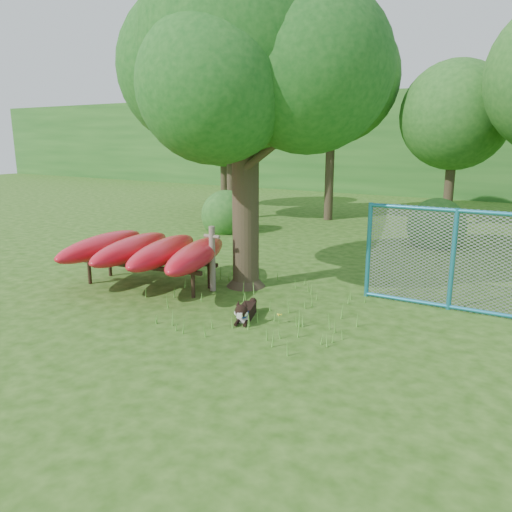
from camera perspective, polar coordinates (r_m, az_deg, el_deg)
The scene contains 14 objects.
ground at distance 9.45m, azimuth -4.93°, elevation -7.19°, with size 80.00×80.00×0.00m, color #21490E.
oak_tree at distance 11.16m, azimuth -1.29°, elevation 21.81°, with size 6.10×5.41×7.42m.
wooden_post at distance 10.96m, azimuth -5.02°, elevation -0.11°, with size 0.39×0.14×1.45m.
kayak_rack at distance 11.52m, azimuth -12.33°, elevation 0.65°, with size 4.10×3.66×1.10m.
husky_dog at distance 9.32m, azimuth -1.26°, elevation -6.38°, with size 0.52×1.01×0.46m.
fence_section at distance 10.37m, azimuth 21.56°, elevation -0.41°, with size 3.44×0.18×3.35m.
wildflower_clump at distance 9.15m, azimuth 2.67°, elevation -6.81°, with size 0.09×0.09×0.20m.
bg_tree_a at distance 20.80m, azimuth -2.94°, elevation 16.56°, with size 4.40×4.40×6.70m.
bg_tree_b at distance 20.93m, azimuth 8.76°, elevation 19.50°, with size 5.20×5.20×8.22m.
bg_tree_c at distance 20.43m, azimuth 21.83°, elevation 14.66°, with size 4.00×4.00×6.12m.
bg_tree_f at distance 24.66m, azimuth -3.73°, elevation 14.29°, with size 3.60×3.60×5.55m.
shrub_left at distance 18.16m, azimuth -3.40°, elevation 2.82°, with size 1.80×1.80×1.80m, color #21581C.
shrub_mid at distance 16.73m, azimuth 19.77°, elevation 1.14°, with size 1.80×1.80×1.80m, color #21581C.
wooded_hillside at distance 35.46m, azimuth 23.82°, elevation 11.73°, with size 80.00×12.00×6.00m, color #21581C.
Camera 1 is at (5.35, -7.05, 3.30)m, focal length 35.00 mm.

